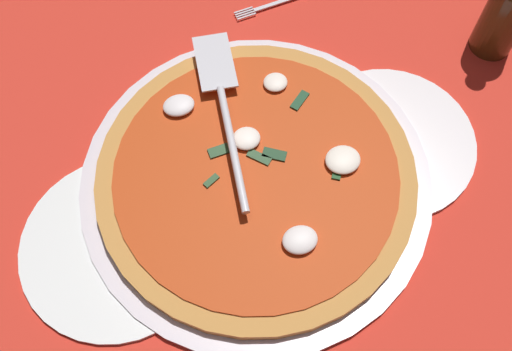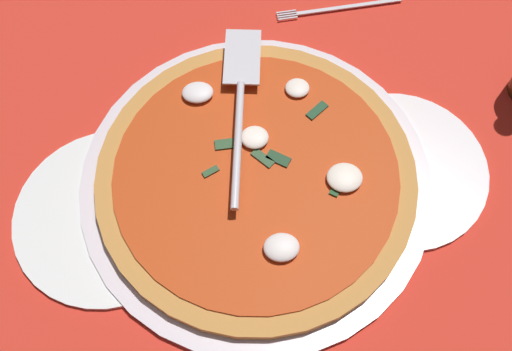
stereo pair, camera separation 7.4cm
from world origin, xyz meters
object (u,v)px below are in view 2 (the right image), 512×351
(pizza, at_px, (257,175))
(pizza_server, at_px, (240,104))
(dinner_plate_right, at_px, (110,215))
(dinner_plate_left, at_px, (399,169))

(pizza, distance_m, pizza_server, 0.10)
(dinner_plate_right, distance_m, pizza_server, 0.22)
(dinner_plate_right, height_order, pizza_server, pizza_server)
(dinner_plate_left, distance_m, dinner_plate_right, 0.38)
(dinner_plate_right, bearing_deg, dinner_plate_left, -174.87)
(dinner_plate_left, distance_m, pizza_server, 0.23)
(dinner_plate_left, xyz_separation_m, pizza_server, (0.20, -0.09, 0.04))
(dinner_plate_left, relative_size, dinner_plate_right, 0.96)
(pizza_server, bearing_deg, dinner_plate_left, -107.21)
(dinner_plate_left, xyz_separation_m, dinner_plate_right, (0.38, 0.03, 0.00))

